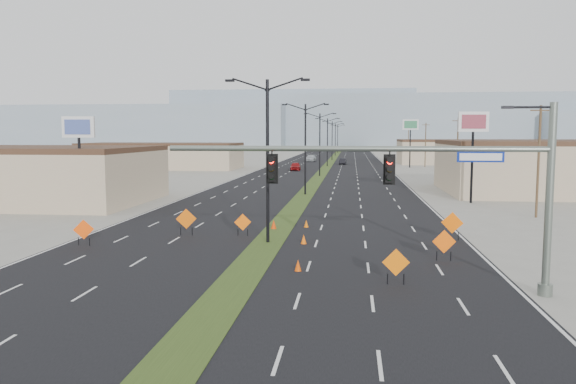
# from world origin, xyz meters

# --- Properties ---
(ground) EXTENTS (600.00, 600.00, 0.00)m
(ground) POSITION_xyz_m (0.00, 0.00, 0.00)
(ground) COLOR gray
(ground) RESTS_ON ground
(road_surface) EXTENTS (25.00, 400.00, 0.02)m
(road_surface) POSITION_xyz_m (0.00, 100.00, 0.00)
(road_surface) COLOR black
(road_surface) RESTS_ON ground
(median_strip) EXTENTS (2.00, 400.00, 0.04)m
(median_strip) POSITION_xyz_m (0.00, 100.00, 0.00)
(median_strip) COLOR #2D4117
(median_strip) RESTS_ON ground
(building_sw_far) EXTENTS (30.00, 14.00, 4.50)m
(building_sw_far) POSITION_xyz_m (-32.00, 85.00, 2.25)
(building_sw_far) COLOR tan
(building_sw_far) RESTS_ON ground
(building_se_far) EXTENTS (44.00, 16.00, 5.00)m
(building_se_far) POSITION_xyz_m (38.00, 110.00, 2.50)
(building_se_far) COLOR tan
(building_se_far) RESTS_ON ground
(mesa_west) EXTENTS (180.00, 50.00, 22.00)m
(mesa_west) POSITION_xyz_m (-120.00, 280.00, 11.00)
(mesa_west) COLOR #8699A7
(mesa_west) RESTS_ON ground
(mesa_center) EXTENTS (220.00, 50.00, 28.00)m
(mesa_center) POSITION_xyz_m (40.00, 300.00, 14.00)
(mesa_center) COLOR #8699A7
(mesa_center) RESTS_ON ground
(mesa_backdrop) EXTENTS (140.00, 50.00, 32.00)m
(mesa_backdrop) POSITION_xyz_m (-30.00, 320.00, 16.00)
(mesa_backdrop) COLOR #8699A7
(mesa_backdrop) RESTS_ON ground
(signal_mast) EXTENTS (16.30, 0.60, 8.00)m
(signal_mast) POSITION_xyz_m (8.56, 2.00, 4.79)
(signal_mast) COLOR slate
(signal_mast) RESTS_ON ground
(streetlight_0) EXTENTS (5.15, 0.24, 10.02)m
(streetlight_0) POSITION_xyz_m (0.00, 12.00, 5.42)
(streetlight_0) COLOR black
(streetlight_0) RESTS_ON ground
(streetlight_1) EXTENTS (5.15, 0.24, 10.02)m
(streetlight_1) POSITION_xyz_m (0.00, 40.00, 5.42)
(streetlight_1) COLOR black
(streetlight_1) RESTS_ON ground
(streetlight_2) EXTENTS (5.15, 0.24, 10.02)m
(streetlight_2) POSITION_xyz_m (0.00, 68.00, 5.42)
(streetlight_2) COLOR black
(streetlight_2) RESTS_ON ground
(streetlight_3) EXTENTS (5.15, 0.24, 10.02)m
(streetlight_3) POSITION_xyz_m (0.00, 96.00, 5.42)
(streetlight_3) COLOR black
(streetlight_3) RESTS_ON ground
(streetlight_4) EXTENTS (5.15, 0.24, 10.02)m
(streetlight_4) POSITION_xyz_m (0.00, 124.00, 5.42)
(streetlight_4) COLOR black
(streetlight_4) RESTS_ON ground
(streetlight_5) EXTENTS (5.15, 0.24, 10.02)m
(streetlight_5) POSITION_xyz_m (0.00, 152.00, 5.42)
(streetlight_5) COLOR black
(streetlight_5) RESTS_ON ground
(streetlight_6) EXTENTS (5.15, 0.24, 10.02)m
(streetlight_6) POSITION_xyz_m (0.00, 180.00, 5.42)
(streetlight_6) COLOR black
(streetlight_6) RESTS_ON ground
(utility_pole_0) EXTENTS (1.60, 0.20, 9.00)m
(utility_pole_0) POSITION_xyz_m (20.00, 25.00, 4.67)
(utility_pole_0) COLOR #4C3823
(utility_pole_0) RESTS_ON ground
(utility_pole_1) EXTENTS (1.60, 0.20, 9.00)m
(utility_pole_1) POSITION_xyz_m (20.00, 60.00, 4.67)
(utility_pole_1) COLOR #4C3823
(utility_pole_1) RESTS_ON ground
(utility_pole_2) EXTENTS (1.60, 0.20, 9.00)m
(utility_pole_2) POSITION_xyz_m (20.00, 95.00, 4.67)
(utility_pole_2) COLOR #4C3823
(utility_pole_2) RESTS_ON ground
(utility_pole_3) EXTENTS (1.60, 0.20, 9.00)m
(utility_pole_3) POSITION_xyz_m (20.00, 130.00, 4.67)
(utility_pole_3) COLOR #4C3823
(utility_pole_3) RESTS_ON ground
(car_left) EXTENTS (1.97, 4.50, 1.51)m
(car_left) POSITION_xyz_m (-5.26, 81.54, 0.76)
(car_left) COLOR maroon
(car_left) RESTS_ON ground
(car_mid) EXTENTS (1.67, 4.03, 1.30)m
(car_mid) POSITION_xyz_m (3.14, 103.39, 0.65)
(car_mid) COLOR black
(car_mid) RESTS_ON ground
(car_far) EXTENTS (2.81, 5.65, 1.58)m
(car_far) POSITION_xyz_m (-5.03, 116.60, 0.79)
(car_far) COLOR #ACB1B6
(car_far) RESTS_ON ground
(construction_sign_0) EXTENTS (1.11, 0.53, 1.60)m
(construction_sign_0) POSITION_xyz_m (-10.90, 9.83, 0.94)
(construction_sign_0) COLOR #FF4905
(construction_sign_0) RESTS_ON ground
(construction_sign_1) EXTENTS (1.31, 0.42, 1.80)m
(construction_sign_1) POSITION_xyz_m (-5.76, 13.89, 1.06)
(construction_sign_1) COLOR #DE5704
(construction_sign_1) RESTS_ON ground
(construction_sign_2) EXTENTS (1.07, 0.39, 1.49)m
(construction_sign_2) POSITION_xyz_m (-2.00, 14.13, 0.87)
(construction_sign_2) COLOR #FF6005
(construction_sign_2) RESTS_ON ground
(construction_sign_3) EXTENTS (1.23, 0.12, 1.64)m
(construction_sign_3) POSITION_xyz_m (7.13, 3.00, 0.96)
(construction_sign_3) COLOR orange
(construction_sign_3) RESTS_ON ground
(construction_sign_4) EXTENTS (1.25, 0.16, 1.67)m
(construction_sign_4) POSITION_xyz_m (10.04, 8.11, 0.98)
(construction_sign_4) COLOR #FA5805
(construction_sign_4) RESTS_ON ground
(construction_sign_5) EXTENTS (1.32, 0.39, 1.81)m
(construction_sign_5) POSITION_xyz_m (11.49, 14.09, 1.07)
(construction_sign_5) COLOR #FF6205
(construction_sign_5) RESTS_ON ground
(cone_0) EXTENTS (0.44, 0.44, 0.58)m
(cone_0) POSITION_xyz_m (2.55, 4.97, 0.29)
(cone_0) COLOR #D84604
(cone_0) RESTS_ON ground
(cone_1) EXTENTS (0.35, 0.35, 0.56)m
(cone_1) POSITION_xyz_m (1.90, 17.98, 0.28)
(cone_1) COLOR #E86404
(cone_1) RESTS_ON ground
(cone_2) EXTENTS (0.37, 0.37, 0.60)m
(cone_2) POSITION_xyz_m (2.24, 11.85, 0.30)
(cone_2) COLOR #FF6005
(cone_2) RESTS_ON ground
(cone_3) EXTENTS (0.48, 0.48, 0.69)m
(cone_3) POSITION_xyz_m (-0.33, 16.93, 0.34)
(cone_3) COLOR red
(cone_3) RESTS_ON ground
(pole_sign_west) EXTENTS (2.70, 0.72, 8.21)m
(pole_sign_west) POSITION_xyz_m (-17.84, 23.34, 6.62)
(pole_sign_west) COLOR black
(pole_sign_west) RESTS_ON ground
(pole_sign_east_near) EXTENTS (2.91, 0.61, 8.88)m
(pole_sign_east_near) POSITION_xyz_m (16.77, 34.34, 7.21)
(pole_sign_east_near) COLOR black
(pole_sign_east_near) RESTS_ON ground
(pole_sign_east_far) EXTENTS (3.18, 0.64, 9.68)m
(pole_sign_east_far) POSITION_xyz_m (16.76, 93.36, 7.91)
(pole_sign_east_far) COLOR black
(pole_sign_east_far) RESTS_ON ground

